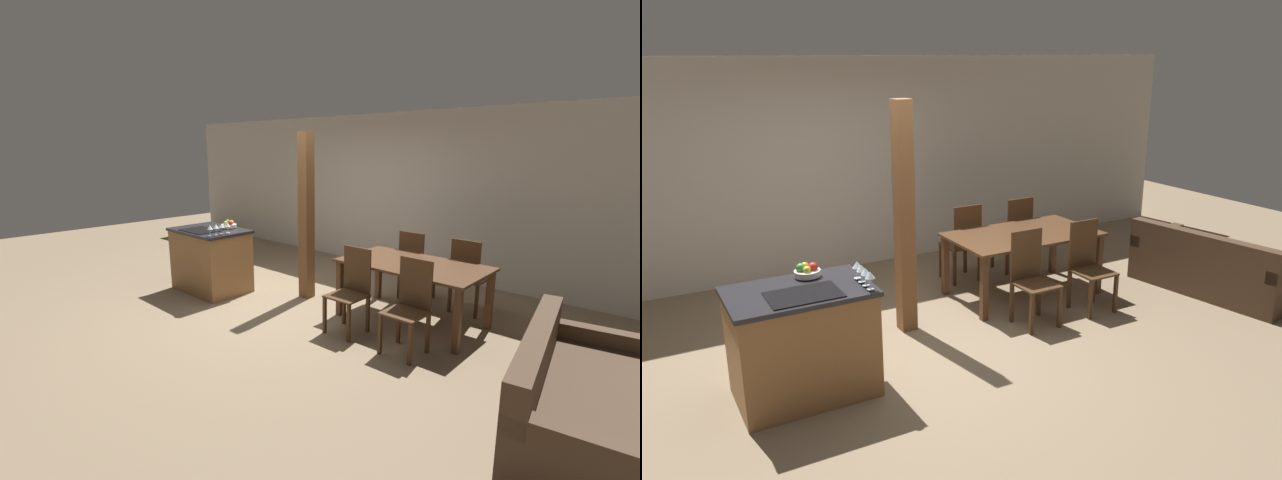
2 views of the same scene
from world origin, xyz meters
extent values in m
plane|color=#847056|center=(0.00, 0.00, 0.00)|extent=(16.00, 16.00, 0.00)
cube|color=beige|center=(0.00, 2.67, 1.35)|extent=(11.20, 0.08, 2.70)
cube|color=olive|center=(-1.18, -0.28, 0.45)|extent=(1.10, 0.73, 0.89)
cube|color=#232328|center=(-1.18, -0.28, 0.91)|extent=(1.14, 0.77, 0.04)
cube|color=black|center=(-1.18, -0.42, 0.94)|extent=(0.56, 0.40, 0.01)
cylinder|color=silver|center=(-1.03, -0.03, 0.97)|extent=(0.22, 0.22, 0.05)
sphere|color=red|center=(-0.98, -0.05, 1.02)|extent=(0.08, 0.08, 0.08)
sphere|color=gold|center=(-1.03, 0.02, 1.01)|extent=(0.07, 0.07, 0.07)
sphere|color=#3D8E38|center=(-1.08, -0.02, 1.02)|extent=(0.08, 0.08, 0.08)
sphere|color=yellow|center=(-1.04, -0.08, 1.01)|extent=(0.06, 0.06, 0.06)
cylinder|color=silver|center=(-0.69, -0.58, 0.94)|extent=(0.06, 0.06, 0.00)
cylinder|color=silver|center=(-0.69, -0.58, 0.99)|extent=(0.01, 0.01, 0.09)
cone|color=silver|center=(-0.69, -0.58, 1.06)|extent=(0.08, 0.08, 0.06)
cylinder|color=silver|center=(-0.69, -0.49, 0.94)|extent=(0.06, 0.06, 0.00)
cylinder|color=silver|center=(-0.69, -0.49, 0.99)|extent=(0.01, 0.01, 0.09)
cone|color=silver|center=(-0.69, -0.49, 1.06)|extent=(0.08, 0.08, 0.06)
cylinder|color=silver|center=(-0.69, -0.39, 0.94)|extent=(0.06, 0.06, 0.00)
cylinder|color=silver|center=(-0.69, -0.39, 0.99)|extent=(0.01, 0.01, 0.09)
cone|color=silver|center=(-0.69, -0.39, 1.06)|extent=(0.08, 0.08, 0.06)
cylinder|color=silver|center=(-0.69, -0.30, 0.94)|extent=(0.06, 0.06, 0.00)
cylinder|color=silver|center=(-0.69, -0.30, 0.99)|extent=(0.01, 0.01, 0.09)
cone|color=silver|center=(-0.69, -0.30, 1.06)|extent=(0.08, 0.08, 0.06)
cube|color=#51331E|center=(1.68, 0.68, 0.73)|extent=(1.71, 0.99, 0.03)
cube|color=#51331E|center=(0.90, 0.25, 0.36)|extent=(0.07, 0.07, 0.71)
cube|color=#51331E|center=(2.47, 0.25, 0.36)|extent=(0.07, 0.07, 0.71)
cube|color=#51331E|center=(0.90, 1.11, 0.36)|extent=(0.07, 0.07, 0.71)
cube|color=#51331E|center=(2.47, 1.11, 0.36)|extent=(0.07, 0.07, 0.71)
cube|color=#472D19|center=(1.30, -0.11, 0.45)|extent=(0.40, 0.40, 0.02)
cube|color=#472D19|center=(1.30, 0.08, 0.72)|extent=(0.38, 0.02, 0.53)
cube|color=#472D19|center=(1.12, -0.29, 0.22)|extent=(0.04, 0.04, 0.44)
cube|color=#472D19|center=(1.48, -0.29, 0.22)|extent=(0.04, 0.04, 0.44)
cube|color=#472D19|center=(1.12, 0.06, 0.22)|extent=(0.04, 0.04, 0.44)
cube|color=#472D19|center=(1.48, 0.06, 0.22)|extent=(0.04, 0.04, 0.44)
cube|color=#472D19|center=(2.07, -0.11, 0.45)|extent=(0.40, 0.40, 0.02)
cube|color=#472D19|center=(2.07, 0.08, 0.72)|extent=(0.38, 0.02, 0.53)
cube|color=#472D19|center=(1.89, -0.29, 0.22)|extent=(0.04, 0.04, 0.44)
cube|color=#472D19|center=(2.25, -0.29, 0.22)|extent=(0.04, 0.04, 0.44)
cube|color=#472D19|center=(1.89, 0.06, 0.22)|extent=(0.04, 0.04, 0.44)
cube|color=#472D19|center=(2.25, 0.06, 0.22)|extent=(0.04, 0.04, 0.44)
cube|color=#472D19|center=(1.30, 1.47, 0.45)|extent=(0.40, 0.40, 0.02)
cube|color=#472D19|center=(1.30, 1.28, 0.72)|extent=(0.38, 0.02, 0.53)
cube|color=#472D19|center=(1.48, 1.65, 0.22)|extent=(0.04, 0.04, 0.44)
cube|color=#472D19|center=(1.12, 1.65, 0.22)|extent=(0.04, 0.04, 0.44)
cube|color=#472D19|center=(1.48, 1.29, 0.22)|extent=(0.04, 0.04, 0.44)
cube|color=#472D19|center=(1.12, 1.29, 0.22)|extent=(0.04, 0.04, 0.44)
cube|color=#472D19|center=(2.07, 1.47, 0.45)|extent=(0.40, 0.40, 0.02)
cube|color=#472D19|center=(2.07, 1.28, 0.72)|extent=(0.38, 0.02, 0.53)
cube|color=#472D19|center=(2.25, 1.65, 0.22)|extent=(0.04, 0.04, 0.44)
cube|color=#472D19|center=(1.89, 1.65, 0.22)|extent=(0.04, 0.04, 0.44)
cube|color=#472D19|center=(2.25, 1.29, 0.22)|extent=(0.04, 0.04, 0.44)
cube|color=#472D19|center=(1.89, 1.29, 0.22)|extent=(0.04, 0.04, 0.44)
cube|color=#473323|center=(3.79, -0.37, 0.21)|extent=(1.21, 1.98, 0.42)
cube|color=#473323|center=(3.41, -0.42, 0.59)|extent=(0.43, 1.86, 0.35)
cube|color=#473323|center=(3.92, -1.21, 0.28)|extent=(0.96, 0.28, 0.56)
cube|color=#473323|center=(3.67, 0.48, 0.28)|extent=(0.96, 0.28, 0.56)
cube|color=brown|center=(0.10, 0.47, 1.16)|extent=(0.17, 0.17, 2.33)
camera|label=1|loc=(4.21, -3.75, 2.10)|focal=24.00mm
camera|label=2|loc=(-2.35, -4.95, 2.74)|focal=35.00mm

